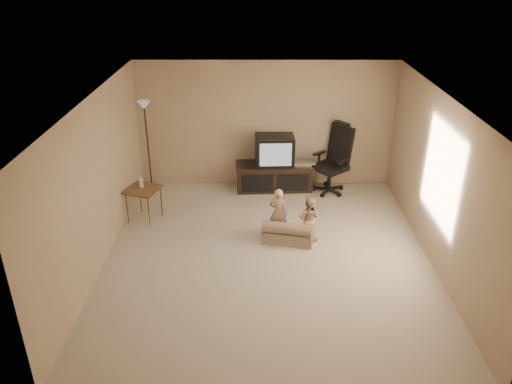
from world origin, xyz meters
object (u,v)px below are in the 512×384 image
toddler_left (278,213)px  toddler_right (308,218)px  tv_stand (275,167)px  child_sofa (288,233)px  floor_lamp (146,126)px  side_table (143,189)px  office_chair (333,168)px

toddler_left → toddler_right: 0.50m
tv_stand → child_sofa: tv_stand is taller
floor_lamp → toddler_left: size_ratio=2.08×
tv_stand → toddler_left: (0.00, -1.84, -0.03)m
child_sofa → toddler_left: bearing=139.5°
side_table → toddler_left: (2.34, -0.56, -0.15)m
office_chair → child_sofa: (-0.97, -1.94, -0.34)m
toddler_left → toddler_right: size_ratio=1.12×
side_table → tv_stand: bearing=28.7°
toddler_left → toddler_right: toddler_left is taller
office_chair → floor_lamp: (-3.61, 0.16, 0.80)m
tv_stand → office_chair: size_ratio=1.14×
tv_stand → toddler_right: 2.02m
tv_stand → toddler_left: bearing=-92.9°
floor_lamp → toddler_right: 3.70m
office_chair → side_table: 3.66m
side_table → floor_lamp: floor_lamp is taller
tv_stand → side_table: size_ratio=1.96×
floor_lamp → toddler_left: (2.48, -1.90, -0.87)m
toddler_left → floor_lamp: bearing=-19.0°
side_table → child_sofa: 2.64m
tv_stand → side_table: (-2.33, -1.28, 0.11)m
office_chair → child_sofa: 2.20m
office_chair → tv_stand: bearing=-135.4°
child_sofa → toddler_right: bearing=27.7°
tv_stand → side_table: tv_stand is taller
office_chair → floor_lamp: 3.71m
office_chair → toddler_right: (-0.64, -1.85, -0.12)m
office_chair → toddler_left: size_ratio=1.62×
side_table → child_sofa: bearing=-17.1°
office_chair → floor_lamp: bearing=-132.8°
floor_lamp → toddler_right: floor_lamp is taller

